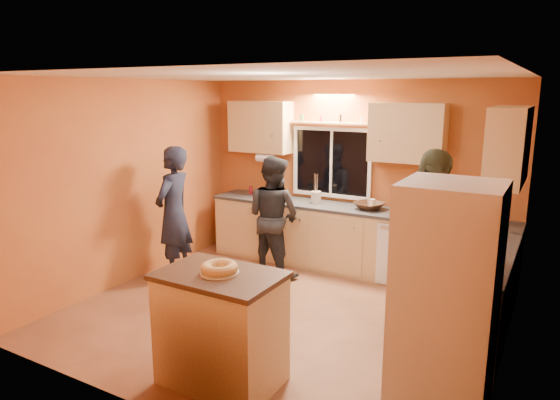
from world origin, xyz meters
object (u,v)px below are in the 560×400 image
Objects in this scene: person_right at (428,246)px; island at (221,327)px; refrigerator at (446,298)px; person_left at (174,213)px; person_center at (273,216)px.

island is at bearing 161.14° from person_right.
refrigerator reaches higher than island.
refrigerator is at bearing 63.84° from person_left.
refrigerator is 1.11× the size of person_center.
person_right is (-0.39, 1.07, 0.06)m from refrigerator.
island is 2.62m from person_center.
person_left is at bearing 108.33° from person_right.
person_left is at bearing 43.96° from person_center.
refrigerator is 3.86m from person_left.
refrigerator is 1.77× the size of island.
person_left is 1.08× the size of person_center.
refrigerator is at bearing -140.69° from person_right.
island is at bearing 40.25° from person_left.
person_left is at bearing 139.89° from island.
person_center is at bearing 110.93° from island.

